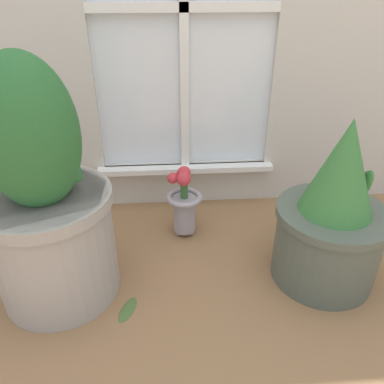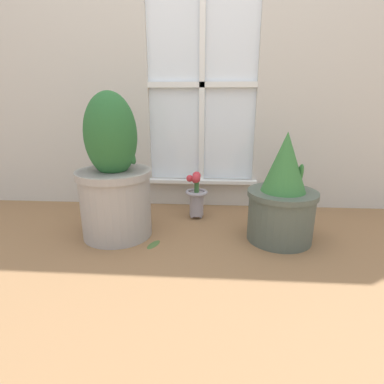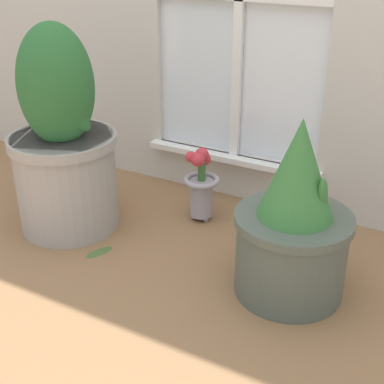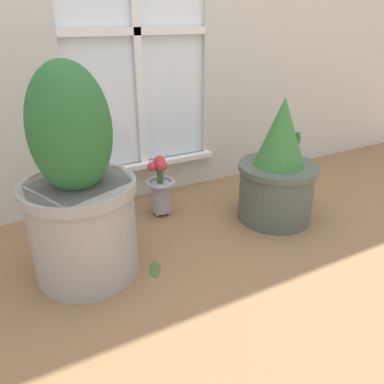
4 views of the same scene
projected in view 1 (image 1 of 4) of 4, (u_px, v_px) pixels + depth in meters
ground_plane at (198, 310)px, 1.20m from camera, size 10.00×10.00×0.00m
potted_plant_left at (46, 207)px, 1.12m from camera, size 0.40×0.40×0.78m
potted_plant_right at (332, 220)px, 1.22m from camera, size 0.37×0.37×0.58m
flower_vase at (184, 201)px, 1.49m from camera, size 0.14×0.14×0.31m
fallen_leaf at (128, 309)px, 1.20m from camera, size 0.08×0.12×0.01m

